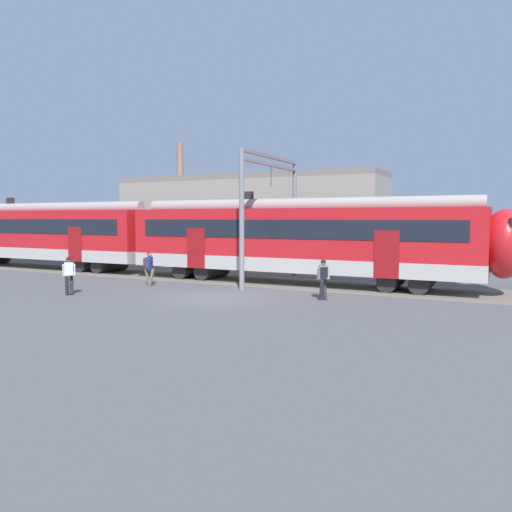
{
  "coord_description": "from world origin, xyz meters",
  "views": [
    {
      "loc": [
        10.86,
        -17.76,
        3.36
      ],
      "look_at": [
        0.67,
        2.56,
        1.6
      ],
      "focal_mm": 35.0,
      "sensor_mm": 36.0,
      "label": 1
    }
  ],
  "objects": [
    {
      "name": "commuter_train",
      "position": [
        -7.23,
        5.68,
        2.25
      ],
      "size": [
        38.05,
        3.07,
        4.73
      ],
      "color": "#B7B2AD",
      "rests_on": "ground"
    },
    {
      "name": "pedestrian_navy",
      "position": [
        -4.83,
        1.73,
        0.99
      ],
      "size": [
        0.7,
        0.53,
        1.67
      ],
      "color": "#6B6051",
      "rests_on": "ground"
    },
    {
      "name": "pedestrian_white",
      "position": [
        -6.01,
        -2.22,
        0.96
      ],
      "size": [
        0.44,
        0.68,
        1.67
      ],
      "color": "#28282D",
      "rests_on": "ground"
    },
    {
      "name": "track_bed",
      "position": [
        -9.72,
        5.68,
        0.01
      ],
      "size": [
        80.0,
        4.4,
        0.01
      ],
      "primitive_type": "cube",
      "color": "slate",
      "rests_on": "ground"
    },
    {
      "name": "pedestrian_grey",
      "position": [
        4.28,
        1.47,
        0.99
      ],
      "size": [
        0.51,
        0.71,
        1.67
      ],
      "color": "#28282D",
      "rests_on": "ground"
    },
    {
      "name": "background_building",
      "position": [
        -6.19,
        14.82,
        3.21
      ],
      "size": [
        19.87,
        5.0,
        9.2
      ],
      "color": "gray",
      "rests_on": "ground"
    },
    {
      "name": "catenary_gantry",
      "position": [
        -0.03,
        5.68,
        4.31
      ],
      "size": [
        0.24,
        6.64,
        6.53
      ],
      "color": "gray",
      "rests_on": "ground"
    },
    {
      "name": "ground_plane",
      "position": [
        0.0,
        0.0,
        0.0
      ],
      "size": [
        160.0,
        160.0,
        0.0
      ],
      "primitive_type": "plane",
      "color": "#515156"
    }
  ]
}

